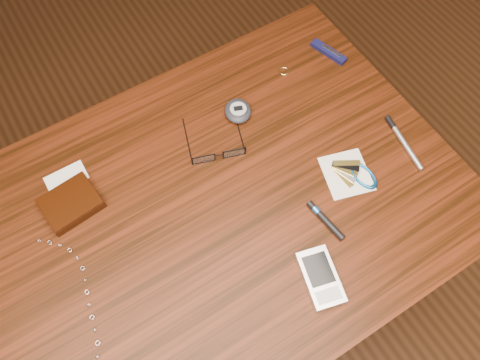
{
  "coord_description": "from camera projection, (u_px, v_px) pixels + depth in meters",
  "views": [
    {
      "loc": [
        -0.14,
        -0.34,
        1.59
      ],
      "look_at": [
        0.08,
        0.02,
        0.76
      ],
      "focal_mm": 35.0,
      "sensor_mm": 36.0,
      "label": 1
    }
  ],
  "objects": [
    {
      "name": "ground",
      "position": [
        223.0,
        297.0,
        1.58
      ],
      "size": [
        3.8,
        3.8,
        0.0
      ],
      "primitive_type": "plane",
      "color": "#472814",
      "rests_on": "ground"
    },
    {
      "name": "desk",
      "position": [
        213.0,
        228.0,
        1.01
      ],
      "size": [
        1.0,
        0.7,
        0.75
      ],
      "color": "#3A1609",
      "rests_on": "ground"
    },
    {
      "name": "wallet_and_card",
      "position": [
        71.0,
        203.0,
        0.91
      ],
      "size": [
        0.11,
        0.14,
        0.02
      ],
      "color": "black",
      "rests_on": "desk"
    },
    {
      "name": "eyeglasses",
      "position": [
        218.0,
        153.0,
        0.96
      ],
      "size": [
        0.15,
        0.15,
        0.03
      ],
      "color": "black",
      "rests_on": "desk"
    },
    {
      "name": "gold_ring",
      "position": [
        284.0,
        71.0,
        1.07
      ],
      "size": [
        0.03,
        0.03,
        0.0
      ],
      "primitive_type": "torus",
      "rotation": [
        0.0,
        0.0,
        -0.2
      ],
      "color": "#E6D26D",
      "rests_on": "desk"
    },
    {
      "name": "pda_phone",
      "position": [
        321.0,
        277.0,
        0.85
      ],
      "size": [
        0.08,
        0.12,
        0.02
      ],
      "color": "silver",
      "rests_on": "desk"
    },
    {
      "name": "pedometer",
      "position": [
        238.0,
        111.0,
        1.01
      ],
      "size": [
        0.08,
        0.08,
        0.03
      ],
      "color": "#1F232A",
      "rests_on": "desk"
    },
    {
      "name": "notepad_keys",
      "position": [
        355.0,
        174.0,
        0.95
      ],
      "size": [
        0.12,
        0.12,
        0.01
      ],
      "color": "silver",
      "rests_on": "desk"
    },
    {
      "name": "pocket_knife",
      "position": [
        329.0,
        52.0,
        1.09
      ],
      "size": [
        0.05,
        0.09,
        0.01
      ],
      "color": "#12153D",
      "rests_on": "desk"
    },
    {
      "name": "silver_pen",
      "position": [
        401.0,
        138.0,
        0.98
      ],
      "size": [
        0.03,
        0.14,
        0.01
      ],
      "color": "#B2B2B7",
      "rests_on": "desk"
    },
    {
      "name": "black_blue_pen",
      "position": [
        324.0,
        219.0,
        0.9
      ],
      "size": [
        0.02,
        0.1,
        0.01
      ],
      "color": "black",
      "rests_on": "desk"
    }
  ]
}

